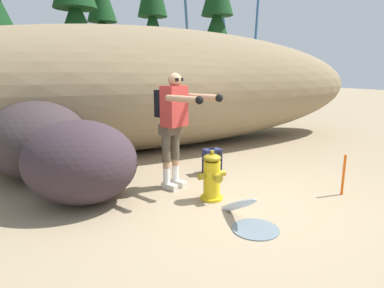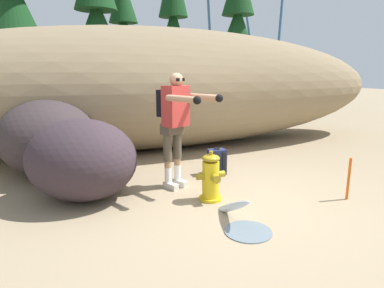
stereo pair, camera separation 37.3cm
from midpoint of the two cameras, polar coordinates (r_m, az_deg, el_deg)
ground_plane at (r=4.70m, az=4.39°, el=-9.75°), size 56.00×56.00×0.04m
dirt_embankment at (r=7.68m, az=-9.35°, el=9.43°), size 12.17×3.20×2.72m
fire_hydrant at (r=4.55m, az=1.15°, el=-5.88°), size 0.41×0.37×0.70m
hydrant_water_jet at (r=4.07m, az=5.74°, el=-11.67°), size 0.54×1.14×0.55m
utility_worker at (r=4.84m, az=-5.38°, el=4.71°), size 0.76×1.04×1.74m
spare_backpack at (r=5.73m, az=1.63°, el=-3.06°), size 0.31×0.30×0.47m
boulder_large at (r=6.03m, az=-26.85°, el=0.61°), size 2.01×2.15×1.30m
boulder_mid at (r=4.72m, az=-21.07°, el=-2.96°), size 2.06×2.03×1.13m
pine_tree_center at (r=12.88m, az=-20.36°, el=19.44°), size 2.32×2.32×6.26m
pine_tree_right at (r=14.92m, az=-16.00°, el=18.43°), size 1.87×1.87×5.75m
pine_tree_far_right at (r=16.05m, az=-7.53°, el=19.38°), size 2.08×2.08×7.10m
pine_tree_ridge_end at (r=16.12m, az=3.67°, el=19.90°), size 2.28×2.28×6.80m
survey_stake at (r=5.13m, az=23.03°, el=-5.00°), size 0.04×0.04×0.60m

